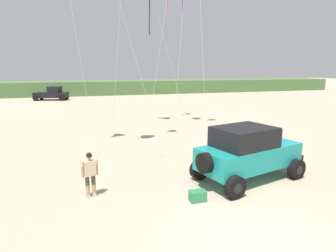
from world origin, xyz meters
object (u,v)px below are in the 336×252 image
at_px(cooler_box, 198,196).
at_px(distant_pickup, 52,94).
at_px(jeep, 248,152).
at_px(person_watching, 90,172).

bearing_deg(cooler_box, distant_pickup, 102.81).
distance_m(jeep, person_watching, 6.28).
distance_m(person_watching, cooler_box, 3.89).
xyz_separation_m(jeep, cooler_box, (-2.73, -1.25, -1.01)).
relative_size(person_watching, distant_pickup, 0.34).
height_order(jeep, distant_pickup, jeep).
height_order(person_watching, cooler_box, person_watching).
height_order(person_watching, distant_pickup, distant_pickup).
bearing_deg(jeep, cooler_box, -155.35).
relative_size(person_watching, cooler_box, 2.98).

